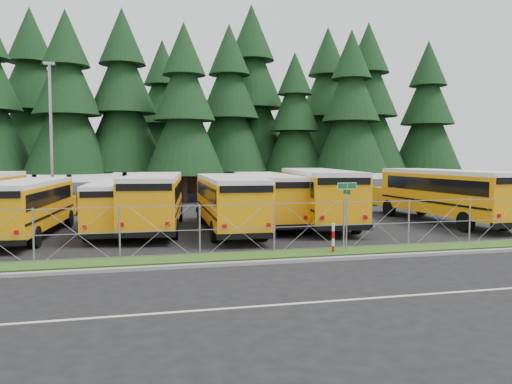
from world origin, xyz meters
TOP-DOWN VIEW (x-y plane):
  - ground at (0.00, 0.00)m, footprint 120.00×120.00m
  - curb at (0.00, -3.10)m, footprint 50.00×0.25m
  - grass_verge at (0.00, -1.70)m, footprint 50.00×1.40m
  - road_lane_line at (0.00, -8.00)m, footprint 50.00×0.12m
  - chainlink_fence at (0.00, -1.00)m, footprint 44.00×0.10m
  - brick_building at (6.00, 40.00)m, footprint 22.00×10.00m
  - bus_1 at (-11.35, 5.28)m, footprint 3.32×10.54m
  - bus_2 at (-7.47, 6.16)m, footprint 2.74×9.91m
  - bus_3 at (-5.46, 6.26)m, footprint 3.90×11.36m
  - bus_4 at (-1.79, 4.88)m, footprint 2.90×10.95m
  - bus_5 at (0.71, 7.09)m, footprint 3.21×11.08m
  - bus_6 at (3.56, 6.34)m, footprint 4.34×12.12m
  - bus_east at (10.94, 5.32)m, footprint 3.41×11.89m
  - street_sign at (1.77, -1.81)m, footprint 0.84×0.55m
  - striped_bollard at (1.19, -1.85)m, footprint 0.11×0.11m
  - light_standard at (-11.92, 15.90)m, footprint 0.70×0.35m
  - conifer_2 at (-12.06, 25.46)m, footprint 7.41×7.41m
  - conifer_3 at (-7.45, 26.98)m, footprint 7.79×7.79m
  - conifer_4 at (-2.25, 23.62)m, footprint 6.97×6.97m
  - conifer_5 at (2.61, 28.51)m, footprint 7.59×7.59m
  - conifer_6 at (8.97, 27.40)m, footprint 6.41×6.41m
  - conifer_7 at (13.80, 24.78)m, footprint 7.24×7.24m
  - conifer_8 at (17.31, 28.42)m, footprint 8.06×8.06m
  - conifer_9 at (23.79, 27.55)m, footprint 7.28×7.28m
  - conifer_10 at (-16.56, 34.59)m, footprint 8.52×8.52m
  - conifer_11 at (-3.50, 35.05)m, footprint 7.42×7.42m
  - conifer_12 at (5.66, 32.08)m, footprint 9.00×9.00m
  - conifer_13 at (15.19, 34.42)m, footprint 8.45×8.45m

SIDE VIEW (x-z plane):
  - ground at x=0.00m, z-range 0.00..0.00m
  - road_lane_line at x=0.00m, z-range 0.00..0.01m
  - grass_verge at x=0.00m, z-range 0.00..0.06m
  - curb at x=0.00m, z-range 0.00..0.12m
  - striped_bollard at x=1.19m, z-range 0.00..1.20m
  - chainlink_fence at x=0.00m, z-range 0.00..2.00m
  - bus_2 at x=-7.47m, z-range 0.00..2.57m
  - bus_1 at x=-11.35m, z-range 0.00..2.72m
  - bus_4 at x=-1.79m, z-range 0.00..2.85m
  - bus_5 at x=0.71m, z-range 0.00..2.87m
  - bus_3 at x=-5.46m, z-range 0.00..2.92m
  - bus_east at x=10.94m, z-range 0.00..3.08m
  - bus_6 at x=3.56m, z-range 0.00..3.11m
  - street_sign at x=1.77m, z-range 0.63..3.44m
  - brick_building at x=6.00m, z-range 0.00..6.00m
  - light_standard at x=-11.92m, z-range 0.43..10.57m
  - conifer_6 at x=8.97m, z-range 0.00..14.18m
  - conifer_4 at x=-2.25m, z-range 0.00..15.41m
  - conifer_7 at x=13.80m, z-range 0.00..16.00m
  - conifer_9 at x=23.79m, z-range 0.00..16.09m
  - conifer_2 at x=-12.06m, z-range 0.00..16.38m
  - conifer_11 at x=-3.50m, z-range 0.00..16.42m
  - conifer_5 at x=2.61m, z-range 0.00..16.79m
  - conifer_3 at x=-7.45m, z-range 0.00..17.22m
  - conifer_8 at x=17.31m, z-range 0.00..17.82m
  - conifer_13 at x=15.19m, z-range 0.00..18.69m
  - conifer_10 at x=-16.56m, z-range 0.00..18.85m
  - conifer_12 at x=5.66m, z-range 0.00..19.90m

